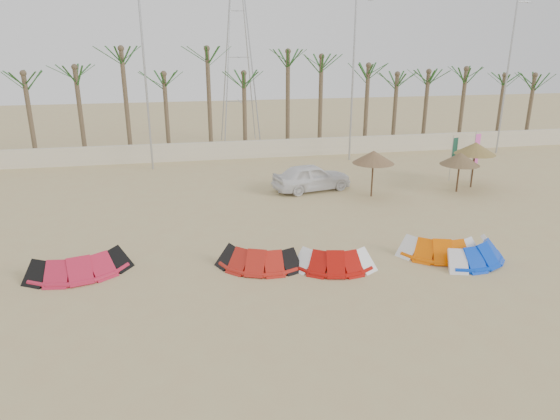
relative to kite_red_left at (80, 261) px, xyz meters
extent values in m
plane|color=tan|center=(8.03, -4.13, -0.42)|extent=(120.00, 120.00, 0.00)
cube|color=beige|center=(8.03, 17.87, 0.23)|extent=(60.00, 0.30, 1.30)
cylinder|color=brown|center=(-5.97, 19.37, 2.83)|extent=(0.32, 0.32, 6.50)
ellipsoid|color=#194719|center=(-5.97, 19.37, 6.08)|extent=(4.00, 4.00, 2.40)
cylinder|color=brown|center=(4.03, 19.37, 2.83)|extent=(0.32, 0.32, 6.50)
ellipsoid|color=#194719|center=(4.03, 19.37, 6.08)|extent=(4.00, 4.00, 2.40)
cylinder|color=brown|center=(14.03, 19.37, 2.83)|extent=(0.32, 0.32, 6.50)
ellipsoid|color=#194719|center=(14.03, 19.37, 6.08)|extent=(4.00, 4.00, 2.40)
cylinder|color=brown|center=(24.03, 19.37, 2.83)|extent=(0.32, 0.32, 6.50)
ellipsoid|color=#194719|center=(24.03, 19.37, 6.08)|extent=(4.00, 4.00, 2.40)
cylinder|color=brown|center=(32.03, 19.37, 2.83)|extent=(0.32, 0.32, 6.50)
ellipsoid|color=#194719|center=(32.03, 19.37, 6.08)|extent=(4.00, 4.00, 2.40)
cylinder|color=#A5A8AD|center=(2.03, 15.87, 5.08)|extent=(0.14, 0.14, 11.00)
cylinder|color=#A5A8AD|center=(16.03, 15.87, 5.08)|extent=(0.14, 0.14, 11.00)
cube|color=#A5A8AD|center=(17.03, 15.87, 10.43)|extent=(0.35, 0.14, 0.10)
cylinder|color=#A5A8AD|center=(28.03, 15.87, 5.08)|extent=(0.14, 0.14, 11.00)
cylinder|color=#A5A8AD|center=(28.53, 15.87, 10.48)|extent=(1.00, 0.08, 0.08)
cube|color=#A5A8AD|center=(29.03, 15.87, 10.43)|extent=(0.35, 0.14, 0.10)
cylinder|color=#BB1B38|center=(0.00, -0.32, -0.32)|extent=(3.31, 1.02, 0.20)
cube|color=black|center=(-1.51, -0.22, -0.17)|extent=(0.85, 1.21, 0.40)
cube|color=black|center=(1.51, -0.22, -0.17)|extent=(0.85, 1.21, 0.40)
cylinder|color=#AE1C12|center=(6.59, -1.05, -0.32)|extent=(2.78, 1.25, 0.20)
cube|color=black|center=(5.28, -0.95, -0.17)|extent=(0.96, 1.24, 0.40)
cube|color=black|center=(7.90, -0.95, -0.17)|extent=(0.96, 1.24, 0.40)
cylinder|color=#A70D07|center=(9.39, -1.77, -0.32)|extent=(2.70, 0.75, 0.20)
cube|color=white|center=(8.17, -1.67, -0.17)|extent=(0.81, 1.20, 0.40)
cube|color=white|center=(10.62, -1.67, -0.17)|extent=(0.81, 1.20, 0.40)
cylinder|color=#F15E00|center=(13.89, -1.48, -0.32)|extent=(2.83, 1.09, 0.20)
cube|color=white|center=(12.58, -1.38, -0.17)|extent=(0.91, 1.23, 0.40)
cube|color=white|center=(15.20, -1.38, -0.17)|extent=(0.91, 1.23, 0.40)
cylinder|color=#0639D5|center=(15.06, -2.22, -0.32)|extent=(2.61, 1.43, 0.20)
cube|color=silver|center=(13.79, -2.12, -0.17)|extent=(1.03, 1.25, 0.40)
cube|color=silver|center=(16.33, -2.12, -0.17)|extent=(1.03, 1.25, 0.40)
cylinder|color=#4C331E|center=(14.27, 6.96, 0.83)|extent=(0.10, 0.10, 2.50)
cone|color=brown|center=(14.27, 6.96, 1.83)|extent=(2.31, 2.31, 0.70)
cylinder|color=#4C331E|center=(19.44, 6.85, 0.67)|extent=(0.10, 0.10, 2.19)
cone|color=brown|center=(19.44, 6.85, 1.52)|extent=(2.23, 2.23, 0.70)
cylinder|color=#4C331E|center=(20.76, 7.53, 0.88)|extent=(0.10, 0.10, 2.60)
cone|color=olive|center=(20.76, 7.53, 1.93)|extent=(2.35, 2.35, 0.70)
cylinder|color=#A5A8AD|center=(21.40, 8.64, 1.14)|extent=(0.04, 0.04, 3.12)
cube|color=#FE54D0|center=(21.62, 8.64, 1.52)|extent=(0.41, 0.12, 2.03)
cylinder|color=#A5A8AD|center=(20.22, 9.09, 1.00)|extent=(0.04, 0.04, 2.83)
cube|color=#164935|center=(20.44, 9.09, 1.34)|extent=(0.41, 0.15, 1.84)
imported|color=white|center=(11.30, 8.82, 0.36)|extent=(4.84, 2.74, 1.55)
camera|label=1|loc=(3.97, -18.21, 7.84)|focal=32.00mm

